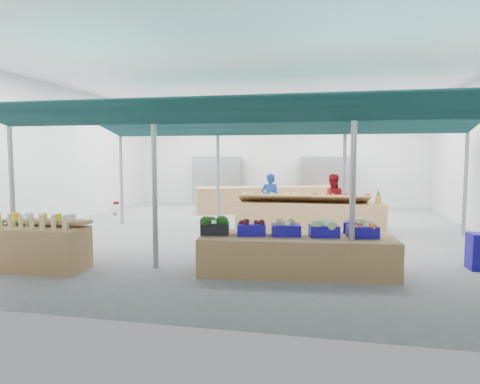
{
  "coord_description": "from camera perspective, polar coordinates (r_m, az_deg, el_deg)",
  "views": [
    {
      "loc": [
        2.13,
        -11.28,
        2.07
      ],
      "look_at": [
        0.09,
        -1.6,
        1.22
      ],
      "focal_mm": 32.0,
      "sensor_mm": 36.0,
      "label": 1
    }
  ],
  "objects": [
    {
      "name": "back_shelving_right",
      "position": [
        17.31,
        11.48,
        1.25
      ],
      "size": [
        2.0,
        0.5,
        2.0
      ],
      "primitive_type": "cube",
      "color": "#B23F33",
      "rests_on": "floor"
    },
    {
      "name": "apple_heap_yellow",
      "position": [
        11.43,
        4.63,
        -0.54
      ],
      "size": [
        1.95,
        0.85,
        0.27
      ],
      "rotation": [
        0.0,
        0.0,
        0.08
      ],
      "color": "#997247",
      "rests_on": "fruit_counter"
    },
    {
      "name": "veg_counter",
      "position": [
        7.7,
        7.54,
        -8.23
      ],
      "size": [
        3.48,
        1.45,
        0.66
      ],
      "primitive_type": "cube",
      "rotation": [
        0.0,
        0.0,
        0.1
      ],
      "color": "#986742",
      "rests_on": "floor"
    },
    {
      "name": "crate_beets",
      "position": [
        7.63,
        1.54,
        -4.76
      ],
      "size": [
        0.56,
        0.45,
        0.29
      ],
      "rotation": [
        0.0,
        0.0,
        0.19
      ],
      "color": "#160D93",
      "rests_on": "veg_counter"
    },
    {
      "name": "awnings",
      "position": [
        9.65,
        3.72,
        9.09
      ],
      "size": [
        9.5,
        7.08,
        0.3
      ],
      "color": "#0B302E",
      "rests_on": "pole_grid"
    },
    {
      "name": "fruit_counter",
      "position": [
        11.54,
        9.2,
        -3.43
      ],
      "size": [
        3.89,
        1.08,
        0.83
      ],
      "primitive_type": "cube",
      "rotation": [
        0.0,
        0.0,
        0.04
      ],
      "color": "#986742",
      "rests_on": "floor"
    },
    {
      "name": "sparrow",
      "position": [
        7.61,
        -4.64,
        -3.93
      ],
      "size": [
        0.12,
        0.09,
        0.11
      ],
      "rotation": [
        0.0,
        0.0,
        0.19
      ],
      "color": "brown",
      "rests_on": "crate_broccoli"
    },
    {
      "name": "bottle_shelf",
      "position": [
        8.65,
        -25.21,
        -6.55
      ],
      "size": [
        1.75,
        1.09,
        1.05
      ],
      "rotation": [
        0.0,
        0.0,
        0.01
      ],
      "color": "#986742",
      "rests_on": "floor"
    },
    {
      "name": "hall",
      "position": [
        12.9,
        2.44,
        7.44
      ],
      "size": [
        13.0,
        13.0,
        13.0
      ],
      "color": "silver",
      "rests_on": "ground"
    },
    {
      "name": "pole_ribbon",
      "position": [
        9.12,
        -16.21,
        -1.55
      ],
      "size": [
        0.12,
        0.12,
        0.28
      ],
      "color": "red",
      "rests_on": "pole_grid"
    },
    {
      "name": "far_counter",
      "position": [
        15.8,
        3.56,
        -0.95
      ],
      "size": [
        5.14,
        2.99,
        0.93
      ],
      "primitive_type": "cube",
      "rotation": [
        0.0,
        0.0,
        0.41
      ],
      "color": "#986742",
      "rests_on": "floor"
    },
    {
      "name": "crate_carrots",
      "position": [
        7.71,
        16.02,
        -5.01
      ],
      "size": [
        0.56,
        0.45,
        0.29
      ],
      "rotation": [
        0.0,
        0.0,
        0.19
      ],
      "color": "#160D93",
      "rests_on": "veg_counter"
    },
    {
      "name": "crate_celeriac",
      "position": [
        7.6,
        6.15,
        -4.74
      ],
      "size": [
        0.56,
        0.45,
        0.31
      ],
      "rotation": [
        0.0,
        0.0,
        0.19
      ],
      "color": "#160D93",
      "rests_on": "veg_counter"
    },
    {
      "name": "apple_heap_red",
      "position": [
        11.41,
        13.16,
        -0.66
      ],
      "size": [
        1.55,
        0.82,
        0.27
      ],
      "rotation": [
        0.0,
        0.0,
        0.08
      ],
      "color": "#997247",
      "rests_on": "fruit_counter"
    },
    {
      "name": "pole_grid",
      "position": [
        9.63,
        3.69,
        3.34
      ],
      "size": [
        10.0,
        4.6,
        3.0
      ],
      "color": "gray",
      "rests_on": "floor"
    },
    {
      "name": "pineapple",
      "position": [
        11.51,
        17.96,
        -0.65
      ],
      "size": [
        0.14,
        0.14,
        0.39
      ],
      "rotation": [
        0.0,
        0.0,
        0.08
      ],
      "color": "#8C6019",
      "rests_on": "fruit_counter"
    },
    {
      "name": "crate_extra",
      "position": [
        8.12,
        15.53,
        -4.25
      ],
      "size": [
        0.55,
        0.44,
        0.32
      ],
      "rotation": [
        0.0,
        0.0,
        -0.18
      ],
      "color": "#160D93",
      "rests_on": "veg_counter"
    },
    {
      "name": "vendor_left",
      "position": [
        12.7,
        4.05,
        -0.99
      ],
      "size": [
        0.58,
        0.39,
        1.54
      ],
      "primitive_type": "imported",
      "rotation": [
        0.0,
        0.0,
        3.18
      ],
      "color": "#163C93",
      "rests_on": "floor"
    },
    {
      "name": "crate_cabbage",
      "position": [
        7.62,
        11.13,
        -4.67
      ],
      "size": [
        0.56,
        0.45,
        0.35
      ],
      "rotation": [
        0.0,
        0.0,
        0.19
      ],
      "color": "#160D93",
      "rests_on": "veg_counter"
    },
    {
      "name": "floor",
      "position": [
        11.66,
        1.22,
        -5.34
      ],
      "size": [
        13.0,
        13.0,
        0.0
      ],
      "primitive_type": "plane",
      "color": "slate",
      "rests_on": "ground"
    },
    {
      "name": "crate_broccoli",
      "position": [
        7.71,
        -3.36,
        -4.48
      ],
      "size": [
        0.56,
        0.45,
        0.35
      ],
      "rotation": [
        0.0,
        0.0,
        0.19
      ],
      "color": "black",
      "rests_on": "veg_counter"
    },
    {
      "name": "back_shelving_left",
      "position": [
        17.92,
        -3.07,
        1.46
      ],
      "size": [
        2.0,
        0.5,
        2.0
      ],
      "primitive_type": "cube",
      "color": "#B23F33",
      "rests_on": "floor"
    },
    {
      "name": "vendor_right",
      "position": [
        12.58,
        12.2,
        -1.15
      ],
      "size": [
        0.77,
        0.61,
        1.54
      ],
      "primitive_type": "imported",
      "rotation": [
        0.0,
        0.0,
        3.18
      ],
      "color": "maroon",
      "rests_on": "floor"
    }
  ]
}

